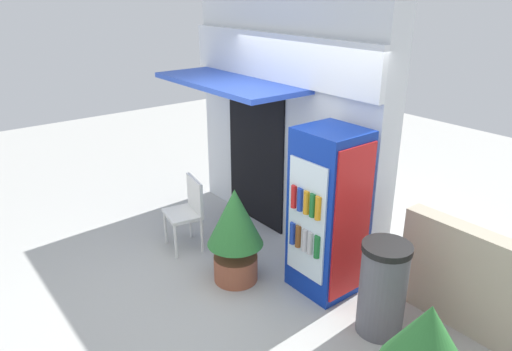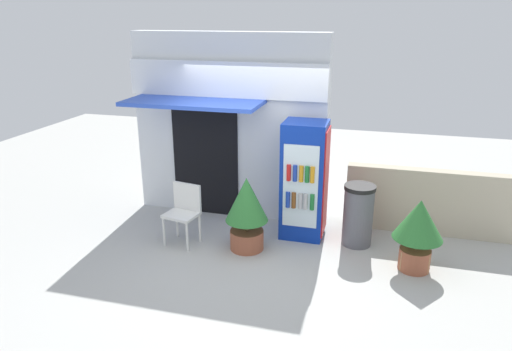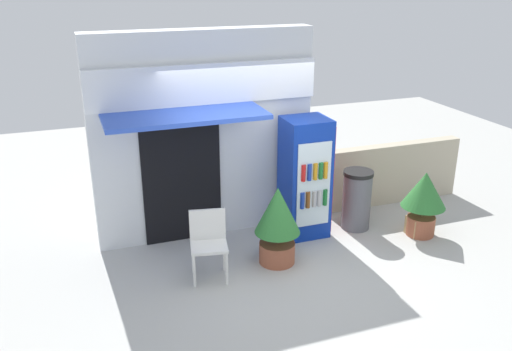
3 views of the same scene
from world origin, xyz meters
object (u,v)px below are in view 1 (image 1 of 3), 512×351
(potted_plant_near_shop, at_px, (235,229))
(trash_bin, at_px, (383,288))
(drink_cooler, at_px, (328,213))
(potted_plant_curbside, at_px, (426,349))
(plastic_chair, at_px, (188,208))

(potted_plant_near_shop, height_order, trash_bin, potted_plant_near_shop)
(drink_cooler, xyz_separation_m, potted_plant_near_shop, (-0.71, -0.67, -0.26))
(potted_plant_near_shop, xyz_separation_m, trash_bin, (1.53, 0.57, -0.17))
(potted_plant_curbside, bearing_deg, potted_plant_near_shop, -179.44)
(drink_cooler, relative_size, plastic_chair, 1.99)
(plastic_chair, bearing_deg, drink_cooler, 22.71)
(plastic_chair, relative_size, potted_plant_curbside, 0.90)
(potted_plant_curbside, relative_size, trash_bin, 1.08)
(trash_bin, bearing_deg, drink_cooler, 173.13)
(plastic_chair, bearing_deg, potted_plant_near_shop, 1.45)
(drink_cooler, xyz_separation_m, potted_plant_curbside, (1.62, -0.65, -0.27))
(plastic_chair, height_order, potted_plant_curbside, potted_plant_curbside)
(trash_bin, bearing_deg, potted_plant_curbside, -34.66)
(drink_cooler, distance_m, potted_plant_near_shop, 1.01)
(potted_plant_near_shop, height_order, potted_plant_curbside, potted_plant_near_shop)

